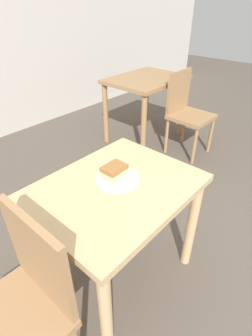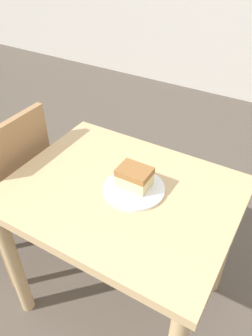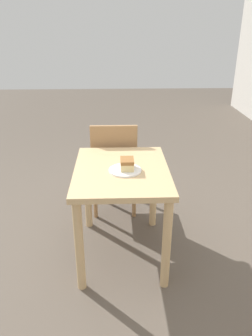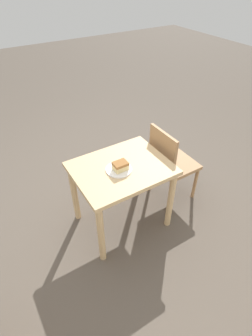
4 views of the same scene
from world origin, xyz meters
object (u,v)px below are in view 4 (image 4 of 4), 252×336
at_px(chair_near_window, 170,162).
at_px(cake_slice, 120,166).
at_px(plate, 119,169).
at_px(dining_table_near, 122,178).

distance_m(chair_near_window, cake_slice, 0.72).
height_order(chair_near_window, plate, chair_near_window).
relative_size(chair_near_window, plate, 3.89).
distance_m(dining_table_near, cake_slice, 0.19).
xyz_separation_m(dining_table_near, cake_slice, (0.03, 0.04, 0.18)).
xyz_separation_m(plate, cake_slice, (-0.01, 0.01, 0.04)).
distance_m(chair_near_window, plate, 0.71).
bearing_deg(chair_near_window, plate, 96.68).
height_order(plate, cake_slice, cake_slice).
bearing_deg(dining_table_near, cake_slice, 50.17).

